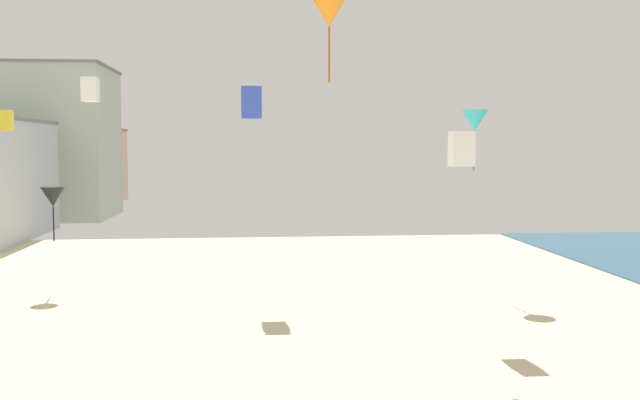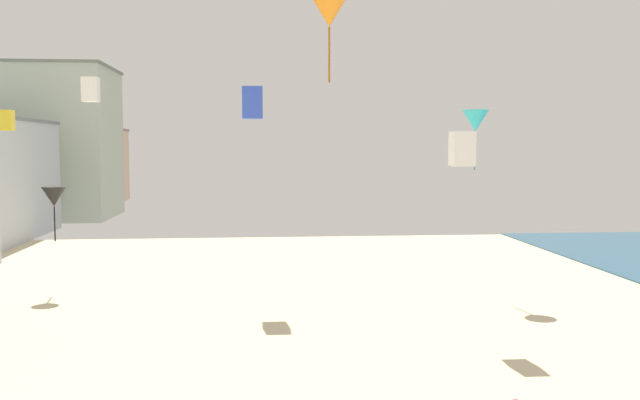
{
  "view_description": "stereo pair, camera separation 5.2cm",
  "coord_description": "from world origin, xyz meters",
  "px_view_note": "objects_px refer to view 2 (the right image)",
  "views": [
    {
      "loc": [
        0.95,
        -3.07,
        8.27
      ],
      "look_at": [
        2.85,
        17.39,
        6.68
      ],
      "focal_mm": 38.93,
      "sensor_mm": 36.0,
      "label": 1
    },
    {
      "loc": [
        1.0,
        -3.07,
        8.27
      ],
      "look_at": [
        2.85,
        17.39,
        6.68
      ],
      "focal_mm": 38.93,
      "sensor_mm": 36.0,
      "label": 2
    }
  ],
  "objects_px": {
    "kite_cyan_delta": "(475,121)",
    "kite_yellow_box": "(6,120)",
    "kite_black_delta": "(54,197)",
    "kite_white_box": "(91,89)",
    "kite_white_box_2": "(462,149)",
    "kite_orange_delta": "(329,12)",
    "kite_blue_box": "(252,103)"
  },
  "relations": [
    {
      "from": "kite_cyan_delta",
      "to": "kite_black_delta",
      "type": "relative_size",
      "value": 1.1
    },
    {
      "from": "kite_blue_box",
      "to": "kite_yellow_box",
      "type": "height_order",
      "value": "kite_blue_box"
    },
    {
      "from": "kite_cyan_delta",
      "to": "kite_white_box_2",
      "type": "relative_size",
      "value": 2.22
    },
    {
      "from": "kite_black_delta",
      "to": "kite_white_box",
      "type": "bearing_deg",
      "value": -70.51
    },
    {
      "from": "kite_blue_box",
      "to": "kite_white_box_2",
      "type": "relative_size",
      "value": 1.13
    },
    {
      "from": "kite_yellow_box",
      "to": "kite_white_box_2",
      "type": "height_order",
      "value": "kite_yellow_box"
    },
    {
      "from": "kite_orange_delta",
      "to": "kite_cyan_delta",
      "type": "xyz_separation_m",
      "value": [
        10.24,
        17.34,
        -2.7
      ]
    },
    {
      "from": "kite_yellow_box",
      "to": "kite_black_delta",
      "type": "xyz_separation_m",
      "value": [
        2.06,
        1.24,
        -4.3
      ]
    },
    {
      "from": "kite_white_box",
      "to": "kite_blue_box",
      "type": "bearing_deg",
      "value": 72.48
    },
    {
      "from": "kite_yellow_box",
      "to": "kite_black_delta",
      "type": "relative_size",
      "value": 0.36
    },
    {
      "from": "kite_orange_delta",
      "to": "kite_white_box",
      "type": "xyz_separation_m",
      "value": [
        -7.52,
        1.1,
        -2.36
      ]
    },
    {
      "from": "kite_blue_box",
      "to": "kite_cyan_delta",
      "type": "bearing_deg",
      "value": 1.56
    },
    {
      "from": "kite_yellow_box",
      "to": "kite_white_box",
      "type": "bearing_deg",
      "value": -63.29
    },
    {
      "from": "kite_white_box_2",
      "to": "kite_orange_delta",
      "type": "bearing_deg",
      "value": -128.39
    },
    {
      "from": "kite_yellow_box",
      "to": "kite_black_delta",
      "type": "height_order",
      "value": "kite_yellow_box"
    },
    {
      "from": "kite_orange_delta",
      "to": "kite_white_box",
      "type": "height_order",
      "value": "kite_orange_delta"
    },
    {
      "from": "kite_white_box",
      "to": "kite_black_delta",
      "type": "distance_m",
      "value": 19.62
    },
    {
      "from": "kite_orange_delta",
      "to": "kite_white_box_2",
      "type": "relative_size",
      "value": 1.71
    },
    {
      "from": "kite_blue_box",
      "to": "kite_white_box_2",
      "type": "height_order",
      "value": "kite_blue_box"
    },
    {
      "from": "kite_blue_box",
      "to": "kite_orange_delta",
      "type": "bearing_deg",
      "value": -81.62
    },
    {
      "from": "kite_blue_box",
      "to": "kite_white_box",
      "type": "bearing_deg",
      "value": -107.52
    },
    {
      "from": "kite_white_box",
      "to": "kite_black_delta",
      "type": "relative_size",
      "value": 0.25
    },
    {
      "from": "kite_orange_delta",
      "to": "kite_black_delta",
      "type": "height_order",
      "value": "kite_orange_delta"
    },
    {
      "from": "kite_cyan_delta",
      "to": "kite_yellow_box",
      "type": "relative_size",
      "value": 3.09
    },
    {
      "from": "kite_yellow_box",
      "to": "kite_black_delta",
      "type": "bearing_deg",
      "value": 31.18
    },
    {
      "from": "kite_white_box_2",
      "to": "kite_yellow_box",
      "type": "bearing_deg",
      "value": 158.19
    },
    {
      "from": "kite_blue_box",
      "to": "kite_yellow_box",
      "type": "bearing_deg",
      "value": 176.49
    },
    {
      "from": "kite_cyan_delta",
      "to": "kite_yellow_box",
      "type": "distance_m",
      "value": 26.18
    },
    {
      "from": "kite_yellow_box",
      "to": "kite_white_box_2",
      "type": "xyz_separation_m",
      "value": [
        22.82,
        -9.13,
        -1.54
      ]
    },
    {
      "from": "kite_white_box",
      "to": "kite_white_box_2",
      "type": "height_order",
      "value": "kite_white_box"
    },
    {
      "from": "kite_orange_delta",
      "to": "kite_yellow_box",
      "type": "relative_size",
      "value": 2.38
    },
    {
      "from": "kite_cyan_delta",
      "to": "kite_yellow_box",
      "type": "bearing_deg",
      "value": 178.95
    }
  ]
}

